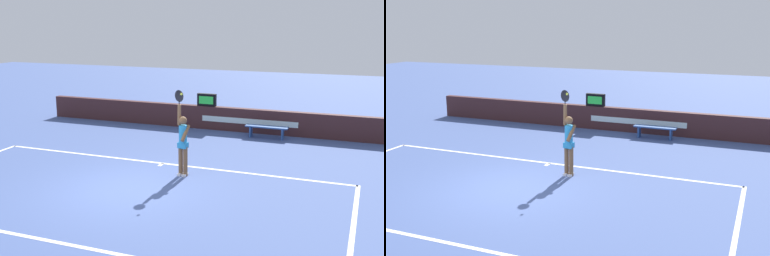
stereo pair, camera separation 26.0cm
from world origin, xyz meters
TOP-DOWN VIEW (x-y plane):
  - ground_plane at (0.00, 0.00)m, footprint 60.00×60.00m
  - court_lines at (0.00, -0.33)m, footprint 11.86×5.87m
  - back_wall at (0.00, 7.67)m, footprint 15.44×0.30m
  - speed_display at (-0.33, 7.67)m, footprint 0.79×0.19m
  - tennis_player at (1.04, 1.64)m, footprint 0.47×0.46m
  - tennis_ball at (1.13, 1.33)m, footprint 0.07×0.07m
  - courtside_bench_near at (2.36, 6.95)m, footprint 1.63×0.36m

SIDE VIEW (x-z plane):
  - ground_plane at x=0.00m, z-range 0.00..0.00m
  - court_lines at x=0.00m, z-range 0.00..0.00m
  - courtside_bench_near at x=2.36m, z-range 0.13..0.59m
  - back_wall at x=0.00m, z-range 0.00..0.96m
  - tennis_player at x=1.04m, z-range -0.21..2.32m
  - speed_display at x=-0.33m, z-range 0.96..1.47m
  - tennis_ball at x=1.13m, z-range 2.42..2.49m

